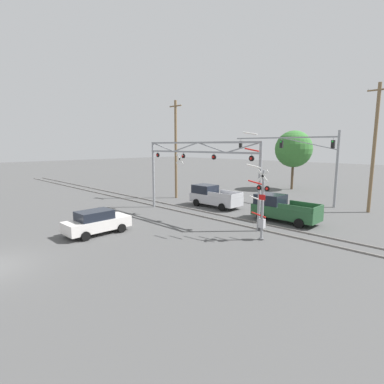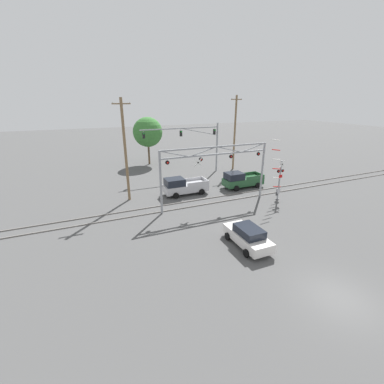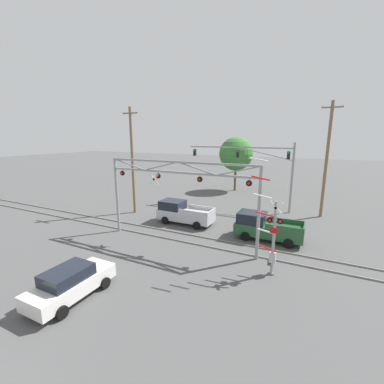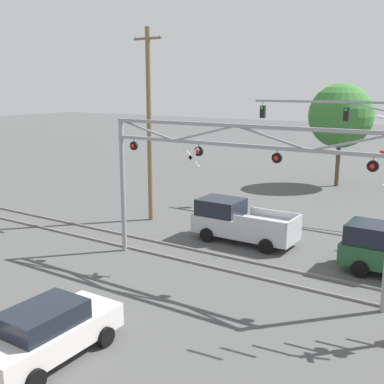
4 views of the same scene
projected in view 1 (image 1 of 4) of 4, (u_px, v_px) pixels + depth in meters
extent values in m
cube|color=gray|center=(200.00, 216.00, 24.77)|extent=(80.00, 0.08, 0.10)
cube|color=gray|center=(211.00, 213.00, 25.77)|extent=(80.00, 0.08, 0.10)
cylinder|color=gray|center=(153.00, 175.00, 28.09)|extent=(0.22, 0.22, 6.11)
cylinder|color=gray|center=(260.00, 187.00, 20.11)|extent=(0.22, 0.22, 6.11)
cube|color=gray|center=(198.00, 152.00, 23.75)|extent=(11.71, 0.14, 0.14)
cube|color=gray|center=(198.00, 143.00, 23.64)|extent=(11.71, 0.14, 0.14)
cube|color=gray|center=(163.00, 147.00, 26.68)|extent=(2.89, 0.08, 0.81)
cube|color=gray|center=(185.00, 147.00, 24.69)|extent=(2.89, 0.08, 0.81)
cube|color=gray|center=(212.00, 147.00, 22.70)|extent=(2.89, 0.08, 0.81)
cube|color=gray|center=(243.00, 148.00, 20.70)|extent=(2.89, 0.08, 0.81)
cylinder|color=black|center=(158.00, 155.00, 27.30)|extent=(0.38, 0.10, 0.38)
sphere|color=red|center=(157.00, 155.00, 27.25)|extent=(0.18, 0.18, 0.18)
cylinder|color=gray|center=(158.00, 152.00, 27.26)|extent=(0.04, 0.04, 0.10)
cylinder|color=black|center=(183.00, 156.00, 24.97)|extent=(0.38, 0.10, 0.38)
sphere|color=red|center=(183.00, 156.00, 24.92)|extent=(0.18, 0.18, 0.18)
cylinder|color=gray|center=(183.00, 153.00, 24.93)|extent=(0.04, 0.04, 0.10)
cylinder|color=black|center=(214.00, 157.00, 22.64)|extent=(0.38, 0.10, 0.38)
sphere|color=red|center=(213.00, 157.00, 22.59)|extent=(0.18, 0.18, 0.18)
cylinder|color=gray|center=(214.00, 154.00, 22.60)|extent=(0.04, 0.04, 0.10)
cylinder|color=black|center=(252.00, 158.00, 20.31)|extent=(0.38, 0.10, 0.38)
sphere|color=red|center=(251.00, 158.00, 20.26)|extent=(0.18, 0.18, 0.18)
cylinder|color=gray|center=(252.00, 155.00, 20.27)|extent=(0.04, 0.04, 0.10)
cube|color=white|center=(180.00, 159.00, 25.17)|extent=(0.88, 0.03, 0.88)
cube|color=white|center=(180.00, 159.00, 25.17)|extent=(0.88, 0.03, 0.88)
cylinder|color=black|center=(179.00, 159.00, 25.15)|extent=(0.04, 0.04, 0.02)
cylinder|color=gray|center=(263.00, 206.00, 18.36)|extent=(0.16, 0.16, 4.35)
cylinder|color=#59595B|center=(261.00, 239.00, 18.69)|extent=(0.35, 0.35, 0.10)
cube|color=white|center=(263.00, 176.00, 18.00)|extent=(0.78, 0.03, 0.78)
cube|color=white|center=(263.00, 176.00, 18.00)|extent=(0.78, 0.03, 0.78)
cylinder|color=black|center=(262.00, 176.00, 17.98)|extent=(0.04, 0.04, 0.02)
cylinder|color=black|center=(259.00, 188.00, 18.39)|extent=(0.32, 0.09, 0.32)
sphere|color=red|center=(259.00, 188.00, 18.35)|extent=(0.16, 0.16, 0.16)
cylinder|color=black|center=(267.00, 189.00, 18.00)|extent=(0.32, 0.09, 0.32)
sphere|color=red|center=(267.00, 189.00, 17.96)|extent=(0.16, 0.16, 0.16)
cube|color=gray|center=(263.00, 188.00, 18.19)|extent=(0.64, 0.06, 0.06)
cube|color=red|center=(262.00, 197.00, 18.21)|extent=(0.44, 0.02, 0.32)
cube|color=#B2B2B7|center=(262.00, 223.00, 18.54)|extent=(0.36, 0.28, 0.56)
cylinder|color=red|center=(259.00, 215.00, 18.64)|extent=(1.02, 0.09, 0.25)
cylinder|color=white|center=(257.00, 199.00, 18.60)|extent=(1.02, 0.09, 0.25)
cylinder|color=red|center=(255.00, 182.00, 18.55)|extent=(1.02, 0.09, 0.25)
cylinder|color=white|center=(253.00, 166.00, 18.51)|extent=(1.02, 0.09, 0.25)
cylinder|color=red|center=(252.00, 150.00, 18.47)|extent=(1.02, 0.09, 0.25)
cylinder|color=white|center=(250.00, 133.00, 18.42)|extent=(1.02, 0.09, 0.25)
cube|color=#3F3F42|center=(260.00, 228.00, 18.68)|extent=(0.24, 0.12, 0.36)
cylinder|color=gray|center=(337.00, 169.00, 27.85)|extent=(0.24, 0.24, 7.21)
cube|color=gray|center=(282.00, 138.00, 31.36)|extent=(11.44, 0.14, 0.14)
cube|color=gray|center=(308.00, 143.00, 29.46)|extent=(5.74, 0.08, 1.28)
cylinder|color=gray|center=(241.00, 140.00, 35.00)|extent=(0.04, 0.04, 0.30)
cube|color=black|center=(241.00, 144.00, 35.09)|extent=(0.30, 0.26, 0.77)
sphere|color=green|center=(240.00, 142.00, 34.93)|extent=(0.18, 0.18, 0.18)
cylinder|color=gray|center=(282.00, 139.00, 31.38)|extent=(0.04, 0.04, 0.30)
cube|color=black|center=(281.00, 144.00, 31.46)|extent=(0.30, 0.26, 0.77)
sphere|color=green|center=(281.00, 142.00, 31.31)|extent=(0.18, 0.18, 0.18)
cylinder|color=gray|center=(333.00, 138.00, 27.76)|extent=(0.04, 0.04, 0.30)
cube|color=black|center=(333.00, 144.00, 27.84)|extent=(0.30, 0.26, 0.77)
sphere|color=green|center=(333.00, 141.00, 27.68)|extent=(0.18, 0.18, 0.18)
cube|color=#B7B7BC|center=(215.00, 199.00, 28.49)|extent=(5.10, 1.92, 0.86)
cube|color=black|center=(205.00, 189.00, 29.30)|extent=(2.10, 1.77, 0.80)
cube|color=#B7B7BC|center=(219.00, 195.00, 26.95)|extent=(2.60, 0.08, 0.36)
cube|color=#B7B7BC|center=(231.00, 193.00, 28.24)|extent=(2.60, 0.08, 0.36)
cube|color=#B7B7BC|center=(237.00, 196.00, 26.66)|extent=(0.10, 1.84, 0.36)
cylinder|color=black|center=(196.00, 202.00, 28.97)|extent=(0.69, 0.24, 0.69)
cylinder|color=black|center=(210.00, 200.00, 30.34)|extent=(0.69, 0.24, 0.69)
cylinder|color=black|center=(222.00, 207.00, 26.77)|extent=(0.69, 0.24, 0.69)
cylinder|color=black|center=(235.00, 204.00, 28.14)|extent=(0.69, 0.24, 0.69)
cube|color=#23512D|center=(285.00, 212.00, 22.92)|extent=(5.02, 1.92, 0.86)
cube|color=black|center=(270.00, 199.00, 23.72)|extent=(2.07, 1.77, 0.80)
cube|color=#23512D|center=(294.00, 208.00, 21.39)|extent=(2.56, 0.08, 0.36)
cube|color=#23512D|center=(306.00, 204.00, 22.69)|extent=(2.56, 0.08, 0.36)
cube|color=#23512D|center=(318.00, 209.00, 21.12)|extent=(0.10, 1.84, 0.36)
cylinder|color=black|center=(261.00, 216.00, 23.39)|extent=(0.69, 0.24, 0.69)
cylinder|color=black|center=(273.00, 212.00, 24.76)|extent=(0.69, 0.24, 0.69)
cylinder|color=black|center=(299.00, 223.00, 21.23)|extent=(0.69, 0.24, 0.69)
cylinder|color=black|center=(311.00, 219.00, 22.59)|extent=(0.69, 0.24, 0.69)
cube|color=silver|center=(97.00, 224.00, 19.88)|extent=(1.76, 4.26, 0.72)
cube|color=black|center=(94.00, 215.00, 19.66)|extent=(1.49, 2.21, 0.58)
cylinder|color=black|center=(108.00, 223.00, 21.46)|extent=(0.24, 0.59, 0.59)
cylinder|color=black|center=(122.00, 228.00, 20.22)|extent=(0.24, 0.59, 0.59)
cylinder|color=black|center=(73.00, 230.00, 19.66)|extent=(0.24, 0.59, 0.59)
cylinder|color=black|center=(86.00, 236.00, 18.42)|extent=(0.24, 0.59, 0.59)
cylinder|color=brown|center=(176.00, 150.00, 32.72)|extent=(0.28, 0.28, 10.58)
cube|color=brown|center=(175.00, 106.00, 32.00)|extent=(1.80, 0.12, 0.12)
cylinder|color=silver|center=(170.00, 106.00, 32.55)|extent=(0.08, 0.08, 0.12)
cylinder|color=silver|center=(181.00, 104.00, 31.41)|extent=(0.08, 0.08, 0.12)
cylinder|color=brown|center=(374.00, 149.00, 25.46)|extent=(0.28, 0.28, 10.97)
cube|color=brown|center=(380.00, 90.00, 24.70)|extent=(1.80, 0.12, 0.12)
cylinder|color=silver|center=(369.00, 90.00, 25.25)|extent=(0.08, 0.08, 0.12)
cylinder|color=brown|center=(292.00, 176.00, 39.78)|extent=(0.32, 0.32, 3.66)
sphere|color=#387533|center=(294.00, 149.00, 39.24)|extent=(4.79, 4.79, 4.79)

